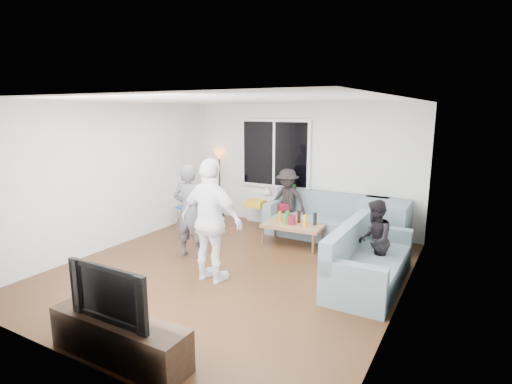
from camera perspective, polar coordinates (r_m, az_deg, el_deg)
The scene contains 32 objects.
floor at distance 6.46m, azimuth -3.44°, elevation -11.08°, with size 5.00×5.50×0.04m, color #56351C.
ceiling at distance 5.97m, azimuth -3.75°, elevation 13.03°, with size 5.00×5.50×0.04m, color white.
wall_back at distance 8.51m, azimuth 6.58°, elevation 3.62°, with size 5.00×0.04×2.60m, color silver.
wall_front at distance 4.11m, azimuth -25.13°, elevation -6.06°, with size 5.00×0.04×2.60m, color silver.
wall_left at distance 7.72m, azimuth -19.53°, elevation 2.22°, with size 0.04×5.50×2.60m, color silver.
wall_right at distance 5.19m, azimuth 20.52°, elevation -2.16°, with size 0.04×5.50×2.60m, color silver.
window_frame at distance 8.65m, azimuth 2.73°, elevation 5.48°, with size 1.62×0.06×1.47m, color white.
window_glass at distance 8.61m, azimuth 2.61°, elevation 5.46°, with size 1.50×0.02×1.35m, color black.
window_mullion at distance 8.61m, azimuth 2.58°, elevation 5.45°, with size 0.05×0.03×1.35m, color white.
radiator at distance 8.83m, azimuth 2.54°, elevation -2.56°, with size 1.30×0.12×0.62m, color silver.
potted_plant at distance 8.51m, azimuth 5.18°, elevation 0.13°, with size 0.18×0.15×0.33m, color #2C6F32.
vase at distance 8.79m, azimuth 1.59°, elevation 0.08°, with size 0.18×0.18×0.19m, color white.
sofa_back_section at distance 7.97m, azimuth 9.67°, elevation -3.42°, with size 2.30×0.85×0.85m, color slate, non-canonical shape.
sofa_right_section at distance 6.02m, azimuth 15.97°, elevation -8.72°, with size 0.85×2.00×0.85m, color slate, non-canonical shape.
sofa_corner at distance 7.69m, azimuth 17.73°, elevation -4.39°, with size 0.85×0.85×0.85m, color slate.
cushion_yellow at distance 8.55m, azimuth -0.07°, elevation -1.65°, with size 0.38×0.32×0.14m, color gold.
cushion_red at distance 8.35m, azimuth 3.80°, elevation -2.00°, with size 0.36×0.30×0.13m, color maroon.
coffee_table at distance 7.51m, azimuth 5.26°, elevation -6.05°, with size 1.10×0.60×0.40m, color #AD7B53.
pitcher at distance 7.42m, azimuth 4.99°, elevation -3.96°, with size 0.17×0.17×0.17m, color maroon.
side_chair at distance 8.63m, azimuth -9.56°, elevation -2.23°, with size 0.40×0.40×0.86m, color #284CB0, non-canonical shape.
floor_lamp at distance 9.48m, azimuth -5.20°, elevation 1.29°, with size 0.32×0.32×1.56m, color orange, non-canonical shape.
player_left at distance 6.85m, azimuth -9.41°, elevation -2.68°, with size 0.58×0.38×1.60m, color #4B4C50.
player_right at distance 5.80m, azimuth -6.38°, elevation -4.13°, with size 1.06×0.44×1.81m, color white.
spectator_right at distance 6.14m, azimuth 16.48°, elevation -6.61°, with size 0.58×0.46×1.20m, color black.
spectator_back at distance 8.24m, azimuth 4.47°, elevation -1.19°, with size 0.84×0.48×1.30m, color black.
tv_console at distance 4.50m, azimuth -18.88°, elevation -19.08°, with size 1.60×0.40×0.44m, color #37271B.
television at distance 4.26m, azimuth -19.34°, elevation -13.15°, with size 1.01×0.13×0.58m, color black.
bottle_a at distance 7.62m, azimuth 3.42°, elevation -3.45°, with size 0.07×0.07×0.19m, color orange.
bottle_e at distance 7.41m, azimuth 8.39°, elevation -3.81°, with size 0.07×0.07×0.23m, color black.
bottle_d at distance 7.26m, azimuth 7.00°, elevation -4.13°, with size 0.07×0.07×0.23m, color #FAA916.
bottle_c at distance 7.53m, azimuth 6.13°, elevation -3.54°, with size 0.07×0.07×0.22m, color black.
bottle_b at distance 7.38m, azimuth 4.47°, elevation -3.70°, with size 0.08×0.08×0.25m, color #218217.
Camera 1 is at (3.24, -5.01, 2.47)m, focal length 28.11 mm.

